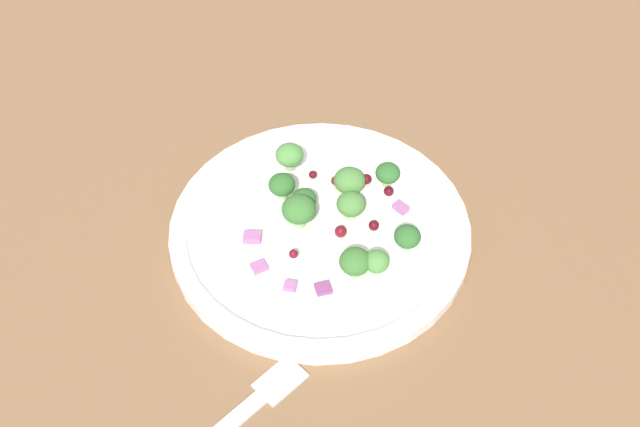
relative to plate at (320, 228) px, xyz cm
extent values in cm
cube|color=brown|center=(-2.74, 1.33, -1.86)|extent=(180.00, 180.00, 2.00)
cylinder|color=white|center=(0.00, 0.00, -0.26)|extent=(25.22, 25.22, 1.20)
torus|color=white|center=(0.00, 0.00, 0.34)|extent=(24.20, 24.20, 1.00)
cylinder|color=white|center=(0.00, 0.00, 0.44)|extent=(14.63, 14.63, 0.20)
cylinder|color=#8EB77A|center=(-3.00, -5.24, 1.10)|extent=(0.94, 0.94, 0.94)
ellipsoid|color=#386B2D|center=(-3.00, -5.24, 2.23)|extent=(2.51, 2.51, 1.88)
cylinder|color=#ADD18E|center=(2.02, -1.71, 1.17)|extent=(0.90, 0.90, 0.90)
ellipsoid|color=#477A38|center=(2.02, -1.71, 2.25)|extent=(2.41, 2.41, 1.81)
cylinder|color=#9EC684|center=(0.39, 4.17, 1.41)|extent=(0.85, 0.85, 0.85)
ellipsoid|color=#2D6028|center=(0.39, 4.17, 2.43)|extent=(2.28, 2.28, 1.71)
cylinder|color=#9EC684|center=(6.74, -2.37, 1.34)|extent=(0.81, 0.81, 0.81)
ellipsoid|color=#2D6028|center=(6.74, -2.37, 2.31)|extent=(2.16, 2.16, 1.62)
cylinder|color=#8EB77A|center=(-1.80, -6.60, 1.32)|extent=(0.76, 0.76, 0.76)
ellipsoid|color=#4C843D|center=(-1.80, -6.60, 2.23)|extent=(2.02, 2.02, 1.52)
cylinder|color=#8EB77A|center=(-1.10, 1.22, 1.28)|extent=(1.06, 1.06, 1.06)
ellipsoid|color=#386B2D|center=(-1.10, 1.22, 2.55)|extent=(2.83, 2.83, 2.12)
cylinder|color=#8EB77A|center=(4.23, -0.10, 0.97)|extent=(1.01, 1.01, 1.01)
ellipsoid|color=#477A38|center=(4.23, -0.10, 2.18)|extent=(2.70, 2.70, 2.02)
cylinder|color=#9EC684|center=(3.64, 5.78, 1.29)|extent=(0.93, 0.93, 0.93)
ellipsoid|color=#4C843D|center=(3.64, 5.78, 2.40)|extent=(2.47, 2.47, 1.85)
cylinder|color=#8EB77A|center=(0.49, 1.97, 0.96)|extent=(0.80, 0.80, 0.80)
ellipsoid|color=#2D6028|center=(0.49, 1.97, 1.91)|extent=(2.13, 2.13, 1.60)
cylinder|color=#8EB77A|center=(1.68, -7.30, 1.29)|extent=(0.81, 0.81, 0.81)
ellipsoid|color=#2D6028|center=(1.68, -7.30, 2.27)|extent=(2.17, 2.17, 1.63)
sphere|color=#4C0A14|center=(6.24, -2.89, 0.80)|extent=(0.88, 0.88, 0.88)
sphere|color=#4C0A14|center=(1.99, -4.02, 1.11)|extent=(0.88, 0.88, 0.88)
sphere|color=maroon|center=(-4.29, -0.42, 1.28)|extent=(0.74, 0.74, 0.74)
sphere|color=maroon|center=(4.27, 1.74, 1.26)|extent=(0.82, 0.82, 0.82)
sphere|color=#4C0A14|center=(6.07, -0.69, 1.12)|extent=(0.93, 0.93, 0.93)
sphere|color=maroon|center=(-0.01, -2.07, 0.97)|extent=(1.00, 1.00, 1.00)
sphere|color=#4C0A14|center=(3.88, 3.47, 1.09)|extent=(0.72, 0.72, 0.72)
cube|color=#A35B93|center=(5.22, -4.71, 0.77)|extent=(1.13, 1.43, 0.54)
cube|color=#A35B93|center=(-6.87, -1.97, 1.07)|extent=(1.11, 1.18, 0.48)
cube|color=#843D75|center=(-5.40, -4.07, 0.76)|extent=(1.67, 1.65, 0.33)
cube|color=#934C84|center=(2.02, 5.30, 0.69)|extent=(1.66, 1.59, 0.38)
cube|color=#A35B93|center=(-6.56, 1.80, 0.66)|extent=(1.54, 1.48, 0.47)
cube|color=#A35B93|center=(-4.66, 3.50, 1.03)|extent=(1.60, 1.72, 0.59)
cube|color=silver|center=(-13.06, -5.59, -0.61)|extent=(3.98, 3.03, 0.50)
camera|label=1|loc=(-33.78, -23.56, 49.24)|focal=42.92mm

